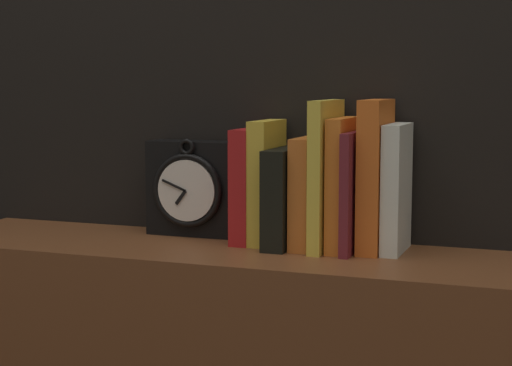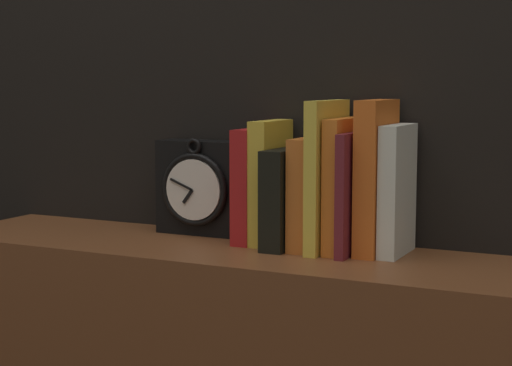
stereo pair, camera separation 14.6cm
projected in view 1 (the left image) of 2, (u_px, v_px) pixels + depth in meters
clock at (194, 188)px, 1.61m from camera, size 0.18×0.08×0.19m
book_slot0_red at (249, 185)px, 1.54m from camera, size 0.03×0.13×0.21m
book_slot1_yellow at (267, 182)px, 1.53m from camera, size 0.03×0.12×0.22m
book_slot2_black at (286, 197)px, 1.51m from camera, size 0.04×0.16×0.17m
book_slot3_orange at (309, 192)px, 1.50m from camera, size 0.03×0.14×0.19m
book_slot4_yellow at (326, 175)px, 1.48m from camera, size 0.02×0.16×0.26m
book_slot5_orange at (343, 184)px, 1.47m from camera, size 0.03×0.14×0.23m
book_slot6_maroon at (355, 191)px, 1.46m from camera, size 0.02×0.16×0.21m
book_slot7_orange at (375, 176)px, 1.46m from camera, size 0.04×0.13×0.26m
book_slot8_white at (397, 188)px, 1.45m from camera, size 0.03×0.13×0.22m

